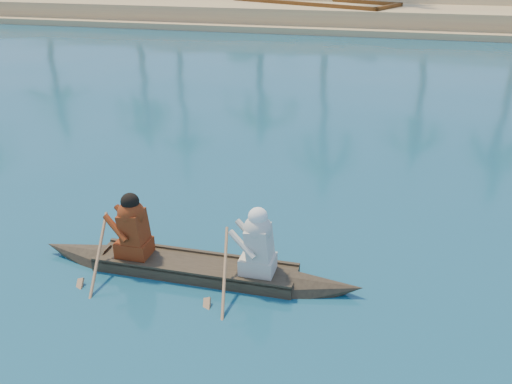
% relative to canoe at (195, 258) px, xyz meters
% --- Properties ---
extents(canoe, '(5.60, 0.84, 1.54)m').
position_rel_canoe_xyz_m(canoe, '(0.00, 0.00, 0.00)').
color(canoe, '#3F3422').
rests_on(canoe, ground).
extents(barge_mid, '(11.24, 7.58, 1.78)m').
position_rel_canoe_xyz_m(barge_mid, '(-2.59, 31.00, 0.33)').
color(barge_mid, brown).
rests_on(barge_mid, ground).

